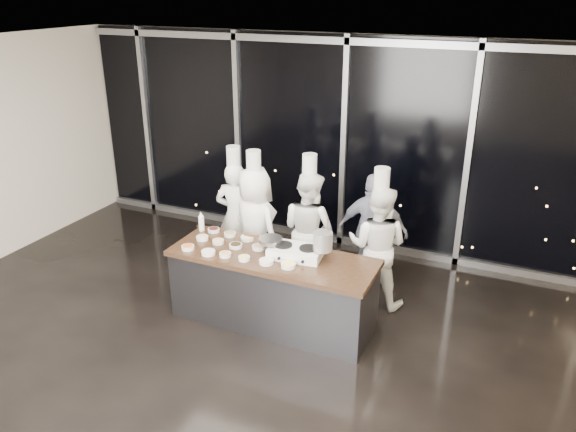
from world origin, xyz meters
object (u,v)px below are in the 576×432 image
at_px(chef_center, 309,228).
at_px(guest, 373,231).
at_px(frying_pan, 270,240).
at_px(demo_counter, 273,289).
at_px(stove, 296,252).
at_px(stock_pot, 323,241).
at_px(chef_far_left, 236,215).
at_px(chef_right, 377,245).
at_px(chef_left, 255,226).

xyz_separation_m(chef_center, guest, (0.79, 0.31, -0.02)).
height_order(frying_pan, chef_center, chef_center).
bearing_deg(chef_center, demo_counter, 109.09).
distance_m(stove, stock_pot, 0.37).
distance_m(demo_counter, guest, 1.64).
distance_m(chef_far_left, chef_right, 2.09).
bearing_deg(chef_left, stock_pot, 172.97).
bearing_deg(chef_far_left, stove, 136.11).
bearing_deg(frying_pan, stock_pot, -2.71).
xyz_separation_m(frying_pan, guest, (0.88, 1.32, -0.27)).
bearing_deg(frying_pan, chef_left, 121.17).
bearing_deg(stove, chef_right, 43.37).
bearing_deg(guest, chef_right, 107.16).
distance_m(stove, frying_pan, 0.34).
distance_m(frying_pan, chef_far_left, 1.46).
height_order(chef_left, guest, chef_left).
distance_m(demo_counter, chef_far_left, 1.57).
relative_size(chef_center, chef_right, 1.01).
relative_size(demo_counter, stove, 3.80).
height_order(demo_counter, chef_center, chef_center).
relative_size(frying_pan, chef_center, 0.27).
xyz_separation_m(chef_far_left, chef_left, (0.44, -0.25, 0.02)).
height_order(demo_counter, chef_far_left, chef_far_left).
distance_m(stock_pot, chef_left, 1.46).
distance_m(chef_center, chef_right, 0.98).
relative_size(stove, stock_pot, 2.95).
bearing_deg(chef_left, chef_far_left, -6.77).
xyz_separation_m(guest, chef_right, (0.18, -0.42, 0.01)).
distance_m(stove, chef_left, 1.18).
distance_m(chef_far_left, guest, 1.93).
height_order(stock_pot, chef_center, chef_center).
distance_m(stock_pot, chef_center, 1.16).
distance_m(demo_counter, stove, 0.58).
distance_m(stove, chef_center, 1.03).
distance_m(guest, chef_right, 0.46).
distance_m(stock_pot, guest, 1.35).
xyz_separation_m(demo_counter, frying_pan, (-0.06, 0.06, 0.61)).
height_order(stock_pot, chef_right, chef_right).
relative_size(chef_left, chef_center, 1.02).
bearing_deg(chef_left, chef_center, -136.55).
bearing_deg(demo_counter, stock_pot, 10.35).
relative_size(chef_left, chef_right, 1.03).
distance_m(stock_pot, chef_far_left, 1.96).
height_order(demo_counter, stove, stove).
bearing_deg(chef_center, stock_pot, 140.40).
xyz_separation_m(demo_counter, chef_right, (1.00, 0.96, 0.35)).
bearing_deg(chef_center, stove, 123.80).
height_order(stove, frying_pan, frying_pan).
xyz_separation_m(demo_counter, stock_pot, (0.58, 0.11, 0.70)).
relative_size(frying_pan, chef_far_left, 0.28).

